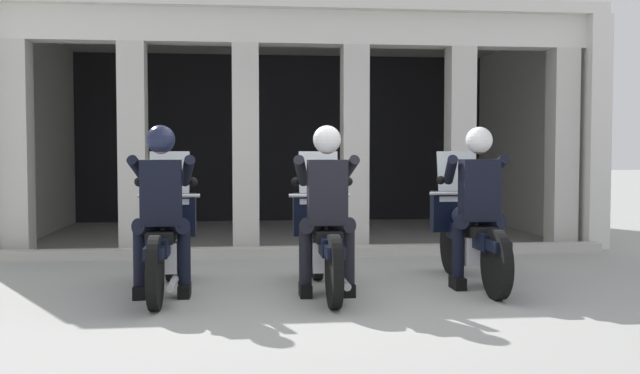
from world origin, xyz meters
name	(u,v)px	position (x,y,z in m)	size (l,w,h in m)	color
ground_plane	(300,249)	(0.00, 3.00, 0.00)	(80.00, 80.00, 0.00)	#999993
station_building	(289,107)	(0.00, 5.28, 2.09)	(8.47, 4.95, 3.37)	black
kerb_strip	(304,251)	(0.00, 2.37, 0.06)	(7.97, 0.24, 0.12)	#B7B5AD
motorcycle_left	(166,240)	(-1.51, 0.18, 0.50)	(0.62, 2.04, 1.35)	black
police_officer_left	(162,196)	(-1.51, -0.10, 0.94)	(0.63, 0.61, 1.58)	black
motorcycle_center	(323,239)	(0.00, 0.08, 0.50)	(0.62, 2.04, 1.35)	black
police_officer_center	(327,195)	(0.00, -0.20, 0.94)	(0.63, 0.61, 1.58)	black
motorcycle_right	(469,234)	(1.52, 0.29, 0.50)	(0.62, 2.04, 1.35)	black
police_officer_right	(478,193)	(1.51, 0.01, 0.94)	(0.63, 0.61, 1.58)	black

